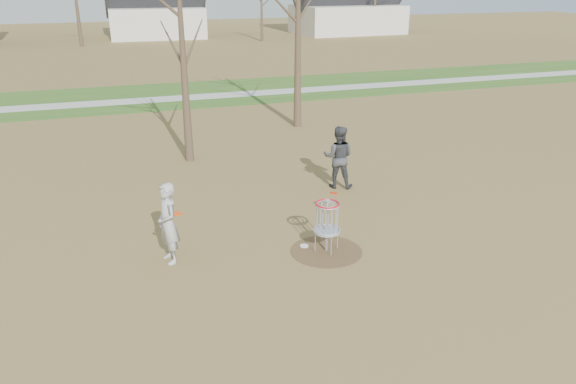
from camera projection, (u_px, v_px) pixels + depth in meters
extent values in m
plane|color=brown|center=(326.00, 251.00, 13.99)|extent=(160.00, 160.00, 0.00)
cube|color=#2D5119|center=(189.00, 94.00, 32.55)|extent=(160.00, 8.00, 0.01)
cube|color=#9E9E99|center=(192.00, 97.00, 31.66)|extent=(160.00, 1.50, 0.01)
cylinder|color=#47331E|center=(326.00, 251.00, 13.99)|extent=(1.80, 1.80, 0.01)
imported|color=#A9A9A9|center=(168.00, 223.00, 13.16)|extent=(0.63, 0.81, 1.98)
imported|color=#383A3E|center=(338.00, 157.00, 17.92)|extent=(1.23, 1.14, 2.02)
cylinder|color=silver|center=(304.00, 246.00, 14.23)|extent=(0.22, 0.22, 0.02)
cylinder|color=red|center=(334.00, 193.00, 15.67)|extent=(0.22, 0.22, 0.09)
cylinder|color=#FF430D|center=(178.00, 214.00, 13.04)|extent=(0.22, 0.22, 0.02)
cylinder|color=#9EA3AD|center=(327.00, 227.00, 13.75)|extent=(0.05, 0.05, 1.35)
cylinder|color=#9EA3AD|center=(327.00, 231.00, 13.79)|extent=(0.64, 0.64, 0.04)
torus|color=#9EA3AD|center=(327.00, 205.00, 13.54)|extent=(0.60, 0.60, 0.04)
torus|color=red|center=(327.00, 204.00, 13.53)|extent=(0.60, 0.60, 0.04)
cone|color=#382B1E|center=(183.00, 58.00, 19.56)|extent=(0.32, 0.32, 7.50)
cone|color=#382B1E|center=(298.00, 30.00, 24.11)|extent=(0.36, 0.36, 8.50)
cone|color=#382B1E|center=(262.00, 6.00, 57.85)|extent=(0.32, 0.32, 7.00)
cube|color=silver|center=(157.00, 23.00, 61.74)|extent=(10.24, 7.34, 3.20)
cube|color=silver|center=(347.00, 19.00, 66.54)|extent=(12.40, 8.62, 3.20)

